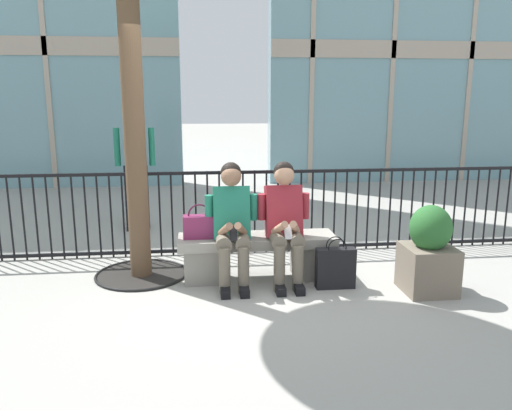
# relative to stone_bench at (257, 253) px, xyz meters

# --- Properties ---
(ground_plane) EXTENTS (60.00, 60.00, 0.00)m
(ground_plane) POSITION_rel_stone_bench_xyz_m (0.00, 0.00, -0.27)
(ground_plane) COLOR #9E9B93
(stone_bench) EXTENTS (1.60, 0.44, 0.45)m
(stone_bench) POSITION_rel_stone_bench_xyz_m (0.00, 0.00, 0.00)
(stone_bench) COLOR gray
(stone_bench) RESTS_ON ground
(seated_person_with_phone) EXTENTS (0.52, 0.66, 1.21)m
(seated_person_with_phone) POSITION_rel_stone_bench_xyz_m (-0.26, -0.13, 0.38)
(seated_person_with_phone) COLOR #6B6051
(seated_person_with_phone) RESTS_ON ground
(seated_person_companion) EXTENTS (0.52, 0.66, 1.21)m
(seated_person_companion) POSITION_rel_stone_bench_xyz_m (0.26, -0.13, 0.38)
(seated_person_companion) COLOR #6B6051
(seated_person_companion) RESTS_ON ground
(handbag_on_bench) EXTENTS (0.33, 0.14, 0.35)m
(handbag_on_bench) POSITION_rel_stone_bench_xyz_m (-0.58, -0.01, 0.30)
(handbag_on_bench) COLOR #7A234C
(handbag_on_bench) RESTS_ON stone_bench
(shopping_bag) EXTENTS (0.38, 0.12, 0.51)m
(shopping_bag) POSITION_rel_stone_bench_xyz_m (0.73, -0.36, -0.06)
(shopping_bag) COLOR black
(shopping_bag) RESTS_ON ground
(bystander_at_railing) EXTENTS (0.55, 0.42, 1.71)m
(bystander_at_railing) POSITION_rel_stone_bench_xyz_m (-1.45, 2.16, 0.73)
(bystander_at_railing) COLOR black
(bystander_at_railing) RESTS_ON ground
(plaza_railing) EXTENTS (9.03, 0.04, 1.00)m
(plaza_railing) POSITION_rel_stone_bench_xyz_m (0.00, 0.86, 0.23)
(plaza_railing) COLOR black
(plaza_railing) RESTS_ON ground
(planter) EXTENTS (0.46, 0.46, 0.85)m
(planter) POSITION_rel_stone_bench_xyz_m (1.58, -0.55, 0.12)
(planter) COLOR #726656
(planter) RESTS_ON ground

